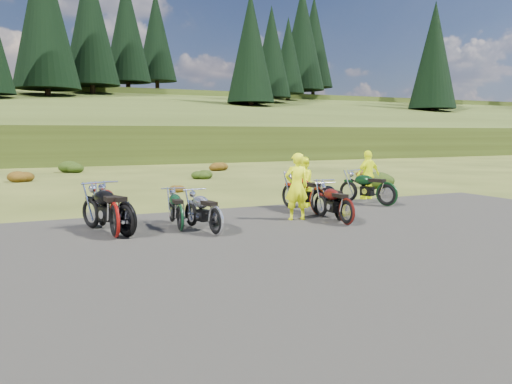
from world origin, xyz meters
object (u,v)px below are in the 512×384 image
motorcycle_0 (127,238)px  motorcycle_7 (386,207)px  motorcycle_3 (216,237)px  person_middle (296,188)px

motorcycle_0 → motorcycle_7: (8.67, 1.41, 0.00)m
motorcycle_7 → motorcycle_3: bearing=86.3°
motorcycle_7 → person_middle: person_middle is taller
motorcycle_0 → motorcycle_7: motorcycle_0 is taller
motorcycle_0 → person_middle: bearing=-107.8°
motorcycle_7 → motorcycle_0: bearing=78.4°
motorcycle_3 → motorcycle_0: bearing=62.5°
motorcycle_0 → motorcycle_3: 2.05m
motorcycle_0 → person_middle: 4.80m
motorcycle_3 → person_middle: size_ratio=1.06×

